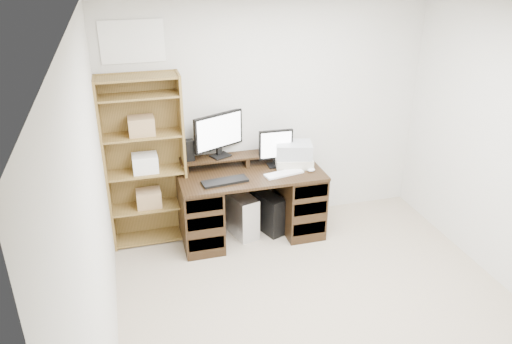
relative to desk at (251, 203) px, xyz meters
name	(u,v)px	position (x,y,z in m)	size (l,w,h in m)	color
room	(348,197)	(0.30, -1.64, 0.86)	(3.54, 4.04, 2.54)	tan
desk	(251,203)	(0.00, 0.00, 0.00)	(1.50, 0.70, 0.75)	black
riser_shelf	(246,157)	(0.00, 0.21, 0.45)	(1.40, 0.22, 0.12)	black
monitor_wide	(219,133)	(-0.28, 0.24, 0.74)	(0.55, 0.28, 0.47)	black
monitor_small	(276,147)	(0.30, 0.10, 0.58)	(0.37, 0.14, 0.40)	black
speaker	(189,150)	(-0.59, 0.21, 0.59)	(0.09, 0.09, 0.22)	black
keyboard_black	(225,181)	(-0.31, -0.16, 0.37)	(0.46, 0.15, 0.03)	black
keyboard_white	(284,174)	(0.32, -0.14, 0.37)	(0.41, 0.13, 0.02)	white
mouse	(311,170)	(0.62, -0.14, 0.38)	(0.08, 0.06, 0.03)	silver
printer	(293,161)	(0.49, 0.05, 0.41)	(0.39, 0.29, 0.10)	beige
basket	(294,150)	(0.49, 0.05, 0.54)	(0.37, 0.27, 0.16)	#A7ADB2
tower_silver	(241,214)	(-0.10, 0.06, -0.15)	(0.21, 0.47, 0.47)	silver
tower_black	(268,212)	(0.21, 0.05, -0.17)	(0.33, 0.47, 0.43)	black
bookshelf	(145,161)	(-1.05, 0.21, 0.53)	(0.80, 0.30, 1.80)	olive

